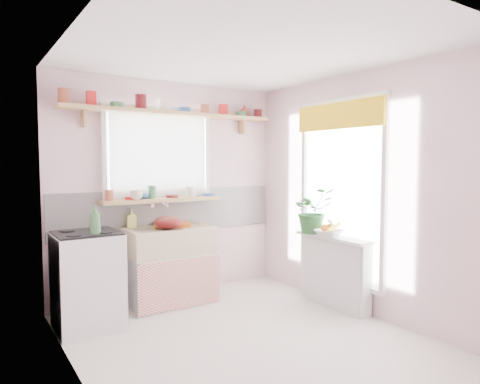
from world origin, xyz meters
TOP-DOWN VIEW (x-y plane):
  - room at (0.66, 0.86)m, footprint 3.20×3.20m
  - sink_unit at (-0.15, 1.29)m, footprint 0.95×0.65m
  - cooker at (-1.10, 1.05)m, footprint 0.58×0.58m
  - radiator_ledge at (1.30, 0.20)m, footprint 0.22×0.95m
  - windowsill at (-0.15, 1.48)m, footprint 1.40×0.22m
  - pine_shelf at (0.00, 1.47)m, footprint 2.52×0.24m
  - shelf_crockery at (-0.02, 1.47)m, footprint 2.47×0.11m
  - sill_crockery at (-0.20, 1.48)m, footprint 1.35×0.11m
  - dish_tray at (-0.09, 1.35)m, footprint 0.48×0.43m
  - colander at (-0.21, 1.19)m, footprint 0.38×0.38m
  - jade_plant at (1.21, 0.46)m, footprint 0.52×0.47m
  - fruit_bowl at (1.21, 0.20)m, footprint 0.34×0.34m
  - herb_pot at (1.21, 0.19)m, footprint 0.12×0.10m
  - soap_bottle_sink at (-0.51, 1.50)m, footprint 0.11×0.11m
  - sill_cup at (-0.47, 1.42)m, footprint 0.17×0.17m
  - sill_bowl at (-0.35, 1.54)m, footprint 0.21×0.21m
  - shelf_vase at (1.01, 1.53)m, footprint 0.17×0.17m
  - cooker_bottle at (-1.05, 0.91)m, footprint 0.11×0.11m
  - fruit at (1.22, 0.21)m, footprint 0.20×0.14m

SIDE VIEW (x-z plane):
  - radiator_ledge at x=1.30m, z-range 0.01..0.78m
  - sink_unit at x=-0.15m, z-range -0.13..0.99m
  - cooker at x=-1.10m, z-range 0.00..0.92m
  - fruit_bowl at x=1.21m, z-range 0.78..0.85m
  - dish_tray at x=-0.09m, z-range 0.85..0.89m
  - fruit at x=1.22m, z-range 0.82..0.92m
  - herb_pot at x=1.21m, z-range 0.78..0.97m
  - colander at x=-0.21m, z-range 0.85..0.99m
  - soap_bottle_sink at x=-0.51m, z-range 0.85..1.06m
  - jade_plant at x=1.21m, z-range 0.77..1.28m
  - cooker_bottle at x=-1.05m, z-range 0.92..1.18m
  - windowsill at x=-0.15m, z-range 1.12..1.16m
  - sill_bowl at x=-0.35m, z-range 1.16..1.22m
  - sill_cup at x=-0.47m, z-range 1.16..1.27m
  - sill_crockery at x=-0.20m, z-range 1.15..1.27m
  - room at x=0.66m, z-range -0.23..2.97m
  - pine_shelf at x=0.00m, z-range 2.10..2.14m
  - shelf_crockery at x=-0.02m, z-range 2.13..2.25m
  - shelf_vase at x=1.01m, z-range 2.14..2.30m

